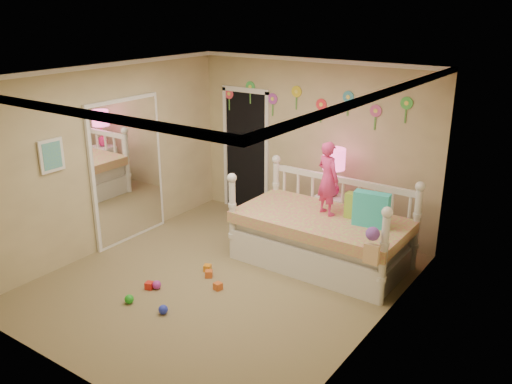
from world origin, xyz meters
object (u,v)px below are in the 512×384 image
Objects in this scene: child at (328,178)px; nightstand at (331,219)px; table_lamp at (334,165)px; daybed at (322,221)px.

nightstand is at bearing -47.15° from child.
child is at bearing -69.37° from nightstand.
table_lamp reaches higher than nightstand.
nightstand is at bearing 107.56° from daybed.
table_lamp is (-0.23, 0.72, 0.55)m from daybed.
nightstand is 0.82m from table_lamp.
child is (0.01, 0.09, 0.56)m from daybed.
child is at bearing -69.40° from table_lamp.
child is 1.07m from nightstand.
daybed is at bearing 107.55° from child.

